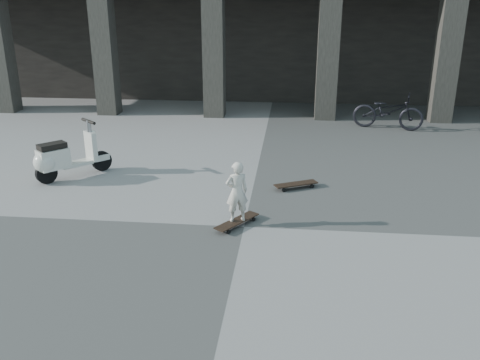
# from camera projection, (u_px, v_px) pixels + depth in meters

# --- Properties ---
(ground) EXTENTS (90.00, 90.00, 0.00)m
(ground) POSITION_uv_depth(u_px,v_px,m) (244.00, 227.00, 8.62)
(ground) COLOR #464643
(ground) RESTS_ON ground
(colonnade) EXTENTS (28.00, 8.82, 6.00)m
(colonnade) POSITION_uv_depth(u_px,v_px,m) (277.00, 15.00, 20.49)
(colonnade) COLOR black
(colonnade) RESTS_ON ground
(longboard) EXTENTS (0.72, 0.91, 0.09)m
(longboard) POSITION_uv_depth(u_px,v_px,m) (237.00, 222.00, 8.64)
(longboard) COLOR black
(longboard) RESTS_ON ground
(skateboard_spare) EXTENTS (0.91, 0.61, 0.11)m
(skateboard_spare) POSITION_uv_depth(u_px,v_px,m) (296.00, 184.00, 10.34)
(skateboard_spare) COLOR black
(skateboard_spare) RESTS_ON ground
(child) EXTENTS (0.45, 0.37, 1.05)m
(child) POSITION_uv_depth(u_px,v_px,m) (237.00, 192.00, 8.46)
(child) COLOR beige
(child) RESTS_ON longboard
(scooter) EXTENTS (1.27, 1.38, 1.20)m
(scooter) POSITION_uv_depth(u_px,v_px,m) (60.00, 158.00, 10.70)
(scooter) COLOR black
(scooter) RESTS_ON ground
(bicycle) EXTENTS (2.14, 1.21, 1.06)m
(bicycle) POSITION_uv_depth(u_px,v_px,m) (388.00, 111.00, 14.93)
(bicycle) COLOR black
(bicycle) RESTS_ON ground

